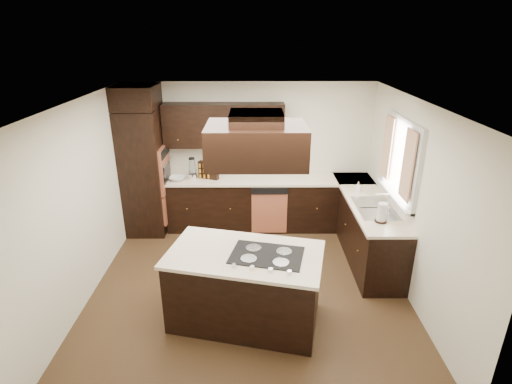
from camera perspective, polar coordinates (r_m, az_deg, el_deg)
floor at (r=5.68m, az=-1.02°, el=-13.23°), size 4.20×4.20×0.02m
ceiling at (r=4.70m, az=-1.23°, el=12.71°), size 4.20×4.20×0.02m
wall_back at (r=7.04m, az=-0.86°, el=5.38°), size 4.20×0.02×2.50m
wall_front at (r=3.24m, az=-1.69°, el=-16.64°), size 4.20×0.02×2.50m
wall_left at (r=5.51m, az=-23.62°, el=-1.41°), size 0.02×4.20×2.50m
wall_right at (r=5.45m, az=21.67°, el=-1.37°), size 0.02×4.20×2.50m
oven_column at (r=6.97m, az=-15.66°, el=2.72°), size 0.65×0.75×2.12m
wall_oven_face at (r=6.86m, az=-12.89°, el=3.23°), size 0.05×0.62×0.78m
base_cabinets_back at (r=7.03m, az=-0.56°, el=-1.68°), size 2.93×0.60×0.88m
base_cabinets_right at (r=6.45m, az=15.32°, el=-4.83°), size 0.60×2.40×0.88m
countertop_back at (r=6.85m, az=-0.58°, el=1.79°), size 2.93×0.63×0.04m
countertop_right at (r=6.26m, az=15.61°, el=-1.07°), size 0.63×2.40×0.04m
upper_cabinets at (r=6.75m, az=-4.60°, el=9.48°), size 2.00×0.34×0.72m
dishwasher_front at (r=6.79m, az=1.90°, el=-3.02°), size 0.60×0.05×0.72m
window_frame at (r=5.79m, az=19.97°, el=4.43°), size 0.06×1.32×1.12m
window_pane at (r=5.80m, az=20.23°, el=4.42°), size 0.00×1.20×1.00m
curtain_left at (r=5.38m, az=20.87°, el=3.57°), size 0.02×0.34×0.90m
curtain_right at (r=6.13m, az=18.24°, el=6.09°), size 0.02×0.34×0.90m
sink_rim at (r=5.95m, az=16.62°, el=-2.18°), size 0.52×0.84×0.01m
island at (r=4.87m, az=-1.58°, el=-13.56°), size 1.86×1.28×0.88m
island_top at (r=4.61m, az=-1.63°, el=-8.92°), size 1.93×1.35×0.04m
cooktop at (r=4.55m, az=1.54°, el=-9.00°), size 0.90×0.70×0.01m
range_hood at (r=4.23m, az=0.05°, el=6.82°), size 1.05×0.72×0.42m
hood_duct at (r=4.17m, az=0.05°, el=10.47°), size 0.55×0.50×0.13m
blender_base at (r=6.87m, az=-9.03°, el=2.19°), size 0.15×0.15×0.10m
blender_pitcher at (r=6.81m, az=-9.12°, el=3.62°), size 0.13×0.13×0.26m
spice_rack at (r=6.84m, az=-6.80°, el=3.10°), size 0.36×0.22×0.29m
mixing_bowl at (r=6.87m, az=-11.13°, el=1.91°), size 0.31×0.31×0.07m
soap_bottle at (r=6.43m, az=14.36°, el=0.68°), size 0.10×0.10×0.17m
paper_towel at (r=5.50m, az=17.53°, el=-2.85°), size 0.16×0.16×0.27m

